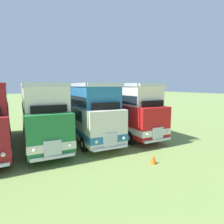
# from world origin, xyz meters

# --- Properties ---
(ground_plane) EXTENTS (200.00, 200.00, 0.00)m
(ground_plane) POSITION_xyz_m (0.00, 0.00, 0.00)
(ground_plane) COLOR #7A934C
(bus_third_in_row) EXTENTS (2.85, 10.12, 4.52)m
(bus_third_in_row) POSITION_xyz_m (0.00, -0.12, 2.36)
(bus_third_in_row) COLOR #237538
(bus_third_in_row) RESTS_ON ground
(bus_fourth_in_row) EXTENTS (2.95, 10.60, 4.52)m
(bus_fourth_in_row) POSITION_xyz_m (3.42, 0.03, 2.36)
(bus_fourth_in_row) COLOR silver
(bus_fourth_in_row) RESTS_ON ground
(bus_fifth_in_row) EXTENTS (2.64, 10.82, 4.52)m
(bus_fifth_in_row) POSITION_xyz_m (6.82, 0.10, 2.36)
(bus_fifth_in_row) COLOR red
(bus_fifth_in_row) RESTS_ON ground
(cone_mid_row) EXTENTS (0.36, 0.36, 0.56)m
(cone_mid_row) POSITION_xyz_m (4.91, -7.26, 0.28)
(cone_mid_row) COLOR orange
(cone_mid_row) RESTS_ON ground
(rope_fence_line) EXTENTS (19.73, 0.08, 1.05)m
(rope_fence_line) POSITION_xyz_m (0.00, 12.37, 0.66)
(rope_fence_line) COLOR #8C704C
(rope_fence_line) RESTS_ON ground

